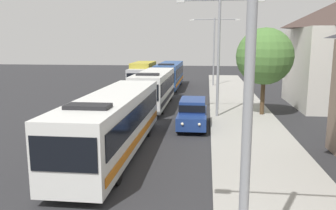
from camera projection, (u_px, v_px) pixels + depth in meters
bus_lead at (114, 121)px, 17.21m from camera, size 2.58×12.43×3.21m
bus_second_in_line at (154, 87)px, 29.95m from camera, size 2.58×10.53×3.21m
bus_middle at (170, 74)px, 42.10m from camera, size 2.58×11.48×3.21m
white_suv at (193, 112)px, 22.63m from camera, size 1.86×4.82×1.90m
box_truck_oncoming at (142, 74)px, 41.95m from camera, size 2.35×7.74×3.15m
streetlamp_near at (250, 52)px, 6.41m from camera, size 5.63×0.28×8.67m
streetlamp_mid at (219, 45)px, 24.71m from camera, size 6.14×0.28×8.59m
streetlamp_far at (214, 44)px, 43.03m from camera, size 6.19×0.28×8.45m
roadside_tree at (265, 56)px, 25.48m from camera, size 4.24×4.24×6.53m
house_distant_gabled at (331, 55)px, 29.43m from camera, size 6.31×9.38×8.92m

